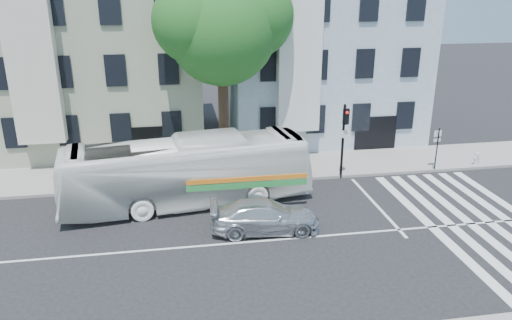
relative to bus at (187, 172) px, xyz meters
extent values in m
plane|color=black|center=(2.18, -4.14, -1.61)|extent=(120.00, 120.00, 0.00)
cube|color=gray|center=(2.18, 3.86, -1.53)|extent=(80.00, 4.00, 0.15)
cube|color=gray|center=(-4.82, 10.86, 3.89)|extent=(12.00, 10.00, 11.00)
cube|color=#9FB3BD|center=(9.18, 10.86, 3.89)|extent=(12.00, 10.00, 11.00)
cylinder|color=#2D2116|center=(2.18, 4.36, 0.99)|extent=(0.56, 0.56, 5.20)
sphere|color=#154117|center=(2.18, 4.36, 5.89)|extent=(5.60, 5.60, 5.60)
sphere|color=#154117|center=(3.78, 4.76, 6.59)|extent=(4.40, 4.40, 4.40)
sphere|color=#154117|center=(0.78, 4.06, 6.39)|extent=(4.20, 4.20, 4.20)
sphere|color=#154117|center=(1.58, 4.96, 4.89)|extent=(3.40, 3.40, 3.40)
imported|color=white|center=(0.00, 0.00, 0.00)|extent=(4.22, 11.79, 3.21)
imported|color=silver|center=(3.07, -3.26, -0.94)|extent=(2.15, 4.67, 1.32)
cylinder|color=black|center=(8.13, 1.91, 0.41)|extent=(0.13, 0.13, 4.02)
cube|color=black|center=(8.13, 1.66, 1.84)|extent=(0.31, 0.27, 0.81)
sphere|color=red|center=(8.13, 1.53, 2.08)|extent=(0.15, 0.15, 0.15)
cylinder|color=white|center=(8.13, 1.76, 0.88)|extent=(0.42, 0.13, 0.42)
cylinder|color=silver|center=(16.18, 2.23, -1.15)|extent=(0.24, 0.24, 0.60)
sphere|color=silver|center=(16.18, 2.23, -0.82)|extent=(0.22, 0.22, 0.22)
cylinder|color=silver|center=(16.18, 2.23, -1.07)|extent=(0.40, 0.14, 0.14)
cylinder|color=black|center=(13.52, 1.96, -0.29)|extent=(0.07, 0.07, 2.33)
cube|color=white|center=(13.52, 2.06, 0.55)|extent=(0.42, 0.08, 0.33)
cube|color=white|center=(13.52, 2.06, 0.18)|extent=(0.42, 0.08, 0.17)
camera|label=1|loc=(-0.38, -21.71, 8.36)|focal=35.00mm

